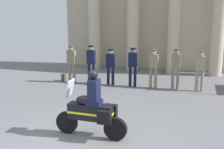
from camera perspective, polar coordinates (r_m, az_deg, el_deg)
ground_plane at (r=8.03m, az=-7.26°, el=-13.38°), size 28.00×28.00×0.00m
officer_in_row_0 at (r=13.88m, az=-7.75°, el=2.56°), size 0.39×0.24×1.74m
officer_in_row_1 at (r=13.71m, az=-4.00°, el=2.57°), size 0.39×0.24×1.76m
officer_in_row_2 at (r=13.38m, az=-0.28°, el=2.01°), size 0.39×0.24×1.64m
officer_in_row_3 at (r=13.15m, az=4.00°, el=2.03°), size 0.39×0.24×1.73m
officer_in_row_4 at (r=13.01m, az=7.95°, el=1.73°), size 0.39×0.24×1.70m
officer_in_row_5 at (r=12.95m, az=12.12°, el=1.64°), size 0.39×0.24×1.75m
officer_in_row_6 at (r=12.89m, az=16.54°, el=1.26°), size 0.39×0.24×1.72m
motorcycle_with_rider at (r=8.18m, az=-3.72°, el=-6.72°), size 2.09×0.72×1.90m
briefcase_on_ground at (r=14.40m, az=-9.26°, el=-0.55°), size 0.10×0.32×0.36m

